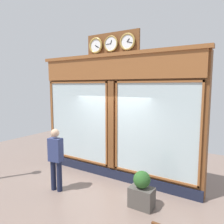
% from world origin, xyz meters
% --- Properties ---
extents(shop_facade, '(5.36, 0.42, 4.32)m').
position_xyz_m(shop_facade, '(0.00, -0.12, 1.91)').
color(shop_facade, brown).
rests_on(shop_facade, ground_plane).
extents(pedestrian, '(0.39, 0.26, 1.69)m').
position_xyz_m(pedestrian, '(0.84, 1.47, 0.93)').
color(pedestrian, '#191E38').
rests_on(pedestrian, ground_plane).
extents(planter_box, '(0.56, 0.36, 0.48)m').
position_xyz_m(planter_box, '(-1.44, 0.99, 0.24)').
color(planter_box, '#4C4742').
rests_on(planter_box, ground_plane).
extents(planter_shrub, '(0.40, 0.40, 0.40)m').
position_xyz_m(planter_shrub, '(-1.44, 0.99, 0.67)').
color(planter_shrub, '#285623').
rests_on(planter_shrub, planter_box).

